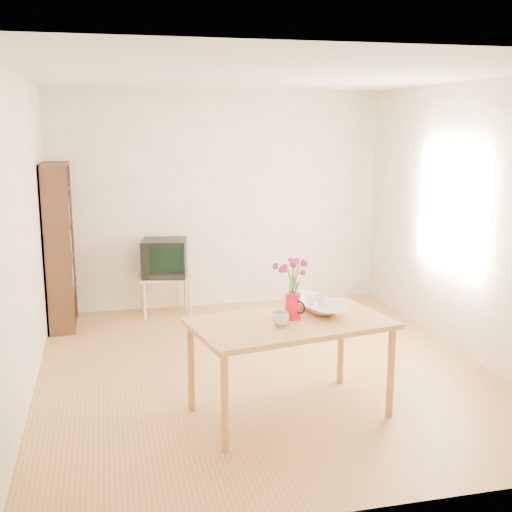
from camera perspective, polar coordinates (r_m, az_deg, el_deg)
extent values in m
plane|color=#A06C38|center=(5.96, 0.67, -10.04)|extent=(4.50, 4.50, 0.00)
plane|color=white|center=(5.55, 0.74, 15.77)|extent=(4.50, 4.50, 0.00)
plane|color=beige|center=(7.79, -3.31, 4.98)|extent=(4.00, 0.00, 4.00)
plane|color=beige|center=(3.51, 9.62, -3.38)|extent=(4.00, 0.00, 4.00)
plane|color=beige|center=(5.49, -20.02, 1.48)|extent=(0.00, 4.50, 4.50)
plane|color=beige|center=(6.39, 18.41, 2.94)|extent=(0.00, 4.50, 4.50)
plane|color=white|center=(6.62, 16.97, 4.19)|extent=(0.00, 1.30, 1.30)
cube|color=#B4773E|center=(4.86, 3.07, -5.98)|extent=(1.60, 1.10, 0.04)
cylinder|color=#B4773E|center=(4.43, -2.80, -12.98)|extent=(0.06, 0.06, 0.71)
cylinder|color=#B4773E|center=(5.04, 11.88, -10.12)|extent=(0.06, 0.06, 0.71)
cylinder|color=#B4773E|center=(5.06, -5.80, -9.83)|extent=(0.06, 0.06, 0.71)
cylinder|color=#B4773E|center=(5.59, 7.55, -7.73)|extent=(0.06, 0.06, 0.71)
cube|color=tan|center=(7.57, -8.09, -1.88)|extent=(0.60, 0.45, 0.03)
cylinder|color=tan|center=(7.44, -9.90, -4.02)|extent=(0.04, 0.04, 0.43)
cylinder|color=tan|center=(7.48, -5.92, -3.81)|extent=(0.04, 0.04, 0.43)
cylinder|color=tan|center=(7.79, -10.07, -3.30)|extent=(0.04, 0.04, 0.43)
cylinder|color=tan|center=(7.84, -6.27, -3.11)|extent=(0.04, 0.04, 0.43)
cube|color=black|center=(6.93, -17.27, 0.29)|extent=(0.28, 0.02, 1.80)
cube|color=black|center=(7.59, -16.95, 1.26)|extent=(0.28, 0.03, 1.80)
cube|color=black|center=(7.27, -18.14, 0.75)|extent=(0.02, 0.70, 1.80)
cube|color=black|center=(7.46, -16.71, -5.70)|extent=(0.27, 0.65, 0.02)
cube|color=black|center=(7.36, -16.87, -3.03)|extent=(0.27, 0.65, 0.02)
cube|color=black|center=(7.28, -17.05, -0.13)|extent=(0.27, 0.65, 0.02)
cube|color=black|center=(7.21, -17.23, 2.83)|extent=(0.27, 0.65, 0.02)
cube|color=black|center=(7.17, -17.40, 5.67)|extent=(0.27, 0.65, 0.02)
cube|color=black|center=(7.15, -17.53, 7.74)|extent=(0.27, 0.65, 0.02)
cylinder|color=red|center=(4.88, 3.27, -4.53)|extent=(0.11, 0.11, 0.19)
cylinder|color=red|center=(4.90, 3.26, -5.44)|extent=(0.13, 0.13, 0.02)
cylinder|color=red|center=(4.85, 3.29, -3.42)|extent=(0.12, 0.12, 0.01)
cone|color=red|center=(4.81, 3.11, -3.85)|extent=(0.07, 0.08, 0.06)
torus|color=black|center=(4.94, 3.51, -4.21)|extent=(0.07, 0.09, 0.10)
imported|color=white|center=(4.73, 2.19, -5.61)|extent=(0.18, 0.18, 0.10)
imported|color=white|center=(5.11, 5.38, -2.46)|extent=(0.52, 0.52, 0.42)
imported|color=white|center=(5.10, 4.94, -2.98)|extent=(0.09, 0.09, 0.06)
imported|color=white|center=(5.15, 5.77, -2.85)|extent=(0.09, 0.09, 0.06)
cube|color=black|center=(7.52, -8.14, -0.16)|extent=(0.57, 0.54, 0.43)
cube|color=black|center=(7.60, -8.20, 0.11)|extent=(0.39, 0.31, 0.30)
cube|color=black|center=(7.29, -7.97, -0.37)|extent=(0.38, 0.08, 0.30)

